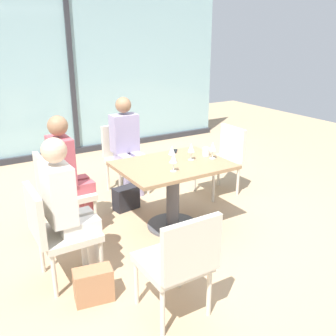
% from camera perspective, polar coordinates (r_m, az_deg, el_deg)
% --- Properties ---
extents(ground_plane, '(12.00, 12.00, 0.00)m').
position_cam_1_polar(ground_plane, '(4.24, 0.71, -8.69)').
color(ground_plane, tan).
extents(window_wall_backdrop, '(5.77, 0.10, 2.70)m').
position_cam_1_polar(window_wall_backdrop, '(6.71, -14.22, 12.18)').
color(window_wall_backdrop, '#90B7BC').
rests_on(window_wall_backdrop, ground_plane).
extents(dining_table_main, '(1.14, 0.85, 0.73)m').
position_cam_1_polar(dining_table_main, '(4.02, 0.74, -2.04)').
color(dining_table_main, '#997551').
rests_on(dining_table_main, ground_plane).
extents(chair_near_window, '(0.46, 0.51, 0.87)m').
position_cam_1_polar(chair_near_window, '(5.05, -6.66, 2.02)').
color(chair_near_window, beige).
rests_on(chair_near_window, ground_plane).
extents(chair_side_end, '(0.50, 0.46, 0.87)m').
position_cam_1_polar(chair_side_end, '(3.28, -16.43, -8.73)').
color(chair_side_end, beige).
rests_on(chair_side_end, ground_plane).
extents(chair_far_left, '(0.50, 0.46, 0.87)m').
position_cam_1_polar(chair_far_left, '(4.05, -16.01, -3.15)').
color(chair_far_left, beige).
rests_on(chair_far_left, ground_plane).
extents(chair_far_right, '(0.50, 0.46, 0.87)m').
position_cam_1_polar(chair_far_right, '(4.99, 8.26, 1.75)').
color(chair_far_right, beige).
rests_on(chair_far_right, ground_plane).
extents(chair_front_left, '(0.46, 0.50, 0.87)m').
position_cam_1_polar(chair_front_left, '(2.77, 1.70, -13.57)').
color(chair_front_left, beige).
rests_on(chair_front_left, ground_plane).
extents(person_near_window, '(0.34, 0.39, 1.26)m').
position_cam_1_polar(person_near_window, '(4.89, -6.21, 3.96)').
color(person_near_window, '#9E93B7').
rests_on(person_near_window, ground_plane).
extents(person_side_end, '(0.39, 0.34, 1.26)m').
position_cam_1_polar(person_side_end, '(3.22, -14.91, -5.13)').
color(person_side_end, silver).
rests_on(person_side_end, ground_plane).
extents(person_far_left, '(0.39, 0.34, 1.26)m').
position_cam_1_polar(person_far_left, '(4.00, -14.78, -0.17)').
color(person_far_left, '#B24C56').
rests_on(person_far_left, ground_plane).
extents(wine_glass_0, '(0.07, 0.07, 0.18)m').
position_cam_1_polar(wine_glass_0, '(3.68, 0.83, 1.44)').
color(wine_glass_0, silver).
rests_on(wine_glass_0, dining_table_main).
extents(wine_glass_1, '(0.07, 0.07, 0.18)m').
position_cam_1_polar(wine_glass_1, '(3.94, 0.60, 2.64)').
color(wine_glass_1, silver).
rests_on(wine_glass_1, dining_table_main).
extents(wine_glass_2, '(0.07, 0.07, 0.18)m').
position_cam_1_polar(wine_glass_2, '(4.10, 6.75, 3.19)').
color(wine_glass_2, silver).
rests_on(wine_glass_2, dining_table_main).
extents(wine_glass_3, '(0.07, 0.07, 0.18)m').
position_cam_1_polar(wine_glass_3, '(4.03, 3.48, 3.00)').
color(wine_glass_3, silver).
rests_on(wine_glass_3, dining_table_main).
extents(coffee_cup, '(0.08, 0.08, 0.09)m').
position_cam_1_polar(coffee_cup, '(4.21, 5.71, 2.45)').
color(coffee_cup, white).
rests_on(coffee_cup, dining_table_main).
extents(cell_phone_on_table, '(0.14, 0.16, 0.01)m').
position_cam_1_polar(cell_phone_on_table, '(4.35, 0.89, 2.56)').
color(cell_phone_on_table, black).
rests_on(cell_phone_on_table, dining_table_main).
extents(handbag_0, '(0.32, 0.20, 0.28)m').
position_cam_1_polar(handbag_0, '(4.60, -6.31, -4.51)').
color(handbag_0, '#232328').
rests_on(handbag_0, ground_plane).
extents(handbag_1, '(0.32, 0.21, 0.28)m').
position_cam_1_polar(handbag_1, '(3.18, -11.10, -16.84)').
color(handbag_1, '#A3704C').
rests_on(handbag_1, ground_plane).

